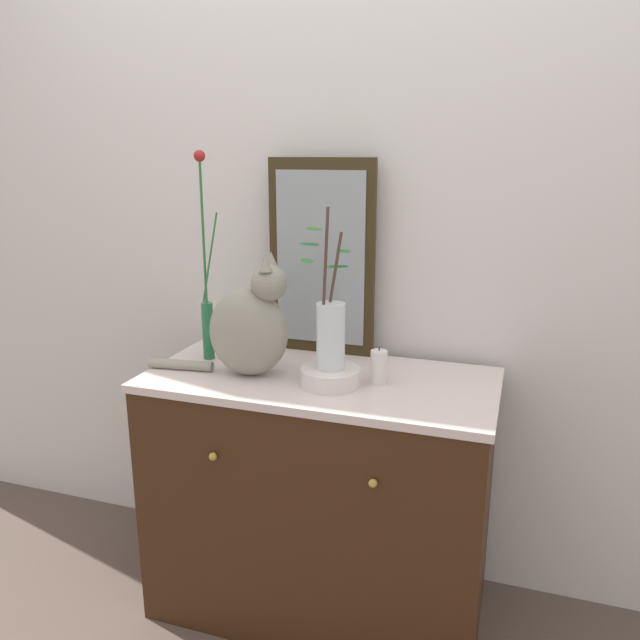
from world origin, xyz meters
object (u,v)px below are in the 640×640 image
vase_slim_green (207,300)px  vase_glass_clear (330,330)px  bowl_porcelain (330,377)px  mirror_leaning (321,258)px  sideboard (320,495)px  cat_sitting (250,327)px  candle_pillar (379,367)px

vase_slim_green → vase_glass_clear: 0.47m
bowl_porcelain → mirror_leaning: bearing=113.1°
sideboard → bowl_porcelain: (0.05, -0.06, 0.44)m
vase_slim_green → bowl_porcelain: bearing=-13.2°
sideboard → cat_sitting: 0.61m
cat_sitting → bowl_porcelain: (0.26, -0.01, -0.13)m
sideboard → mirror_leaning: bearing=107.4°
sideboard → bowl_porcelain: 0.45m
mirror_leaning → vase_slim_green: vase_slim_green is taller
vase_slim_green → vase_glass_clear: vase_slim_green is taller
sideboard → candle_pillar: 0.50m
cat_sitting → candle_pillar: 0.41m
sideboard → vase_glass_clear: bearing=-49.6°
sideboard → cat_sitting: cat_sitting is taller
vase_slim_green → bowl_porcelain: vase_slim_green is taller
sideboard → candle_pillar: candle_pillar is taller
vase_glass_clear → candle_pillar: bearing=22.3°
vase_glass_clear → cat_sitting: bearing=178.7°
sideboard → candle_pillar: (0.19, -0.01, 0.46)m
mirror_leaning → candle_pillar: 0.45m
mirror_leaning → candle_pillar: mirror_leaning is taller
mirror_leaning → vase_slim_green: 0.41m
vase_slim_green → vase_glass_clear: (0.46, -0.11, -0.03)m
bowl_porcelain → candle_pillar: size_ratio=1.55×
vase_slim_green → cat_sitting: bearing=-26.8°
mirror_leaning → bowl_porcelain: mirror_leaning is taller
cat_sitting → bowl_porcelain: bearing=-1.5°
cat_sitting → vase_slim_green: size_ratio=0.69×
cat_sitting → bowl_porcelain: size_ratio=2.62×
cat_sitting → candle_pillar: size_ratio=4.07×
candle_pillar → mirror_leaning: bearing=136.9°
mirror_leaning → bowl_porcelain: bearing=-66.9°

